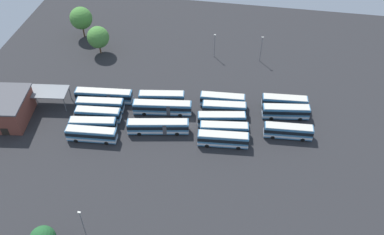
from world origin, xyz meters
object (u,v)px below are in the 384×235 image
object	(u,v)px
bus_row0_slot3	(288,131)
bus_row2_slot1	(163,108)
tree_west_edge	(81,18)
bus_row1_slot2	(222,119)
bus_row3_slot3	(93,125)
bus_row1_slot0	(222,100)
maintenance_shelter	(47,92)
bus_row3_slot0	(104,96)
bus_row2_slot3	(158,126)
bus_row0_slot1	(286,112)
bus_row1_slot3	(224,130)
bus_row3_slot4	(92,134)
lamp_post_far_corner	(83,225)
bus_row1_slot1	(224,109)
bus_row0_slot0	(284,102)
bus_row3_slot1	(100,105)
bus_row1_slot4	(223,139)
bus_row2_slot0	(162,98)
tree_south_edge	(98,37)
lamp_post_by_building	(261,48)
lamp_post_mid_lot	(215,45)
depot_building	(11,109)
bus_row3_slot2	(98,115)

from	to	relation	value
bus_row0_slot3	bus_row2_slot1	distance (m)	30.77
bus_row0_slot3	tree_west_edge	xyz separation A→B (m)	(62.42, -33.70, 4.47)
bus_row1_slot2	bus_row3_slot3	size ratio (longest dim) A/B	1.05
bus_row1_slot0	maintenance_shelter	world-z (taller)	maintenance_shelter
bus_row3_slot0	maintenance_shelter	distance (m)	14.01
bus_row2_slot1	bus_row2_slot3	size ratio (longest dim) A/B	1.00
maintenance_shelter	bus_row0_slot1	bearing A→B (deg)	-174.94
bus_row0_slot1	bus_row2_slot1	distance (m)	30.23
bus_row1_slot3	bus_row3_slot3	world-z (taller)	same
bus_row3_slot0	tree_west_edge	xyz separation A→B (m)	(16.16, -28.67, 4.46)
bus_row3_slot3	maintenance_shelter	world-z (taller)	maintenance_shelter
bus_row0_slot1	bus_row3_slot4	world-z (taller)	same
bus_row1_slot0	bus_row1_slot3	size ratio (longest dim) A/B	0.98
bus_row3_slot4	lamp_post_far_corner	size ratio (longest dim) A/B	1.31
bus_row1_slot1	bus_row1_slot0	bearing A→B (deg)	-76.10
lamp_post_far_corner	bus_row2_slot3	bearing A→B (deg)	-102.42
bus_row0_slot0	bus_row3_slot3	size ratio (longest dim) A/B	1.02
bus_row3_slot1	lamp_post_far_corner	size ratio (longest dim) A/B	1.31
bus_row3_slot3	tree_west_edge	distance (m)	43.05
bus_row1_slot4	bus_row2_slot0	bearing A→B (deg)	-34.89
bus_row3_slot3	bus_row3_slot4	bearing A→B (deg)	103.18
bus_row0_slot3	tree_south_edge	world-z (taller)	tree_south_edge
bus_row3_slot4	lamp_post_by_building	world-z (taller)	lamp_post_by_building
lamp_post_mid_lot	tree_west_edge	world-z (taller)	tree_west_edge
bus_row1_slot1	maintenance_shelter	bearing A→B (deg)	4.85
bus_row0_slot0	bus_row3_slot0	world-z (taller)	same
depot_building	bus_row3_slot0	bearing A→B (deg)	-152.77
bus_row0_slot3	bus_row1_slot2	world-z (taller)	same
bus_row1_slot2	bus_row2_slot3	distance (m)	15.20
bus_row3_slot0	tree_west_edge	size ratio (longest dim) A/B	1.51
bus_row1_slot1	lamp_post_far_corner	distance (m)	44.68
bus_row0_slot3	maintenance_shelter	bearing A→B (deg)	-1.49
bus_row0_slot1	bus_row3_slot3	distance (m)	46.52
bus_row0_slot0	bus_row1_slot0	distance (m)	15.51
tree_south_edge	bus_row3_slot4	bearing A→B (deg)	105.79
bus_row3_slot1	bus_row3_slot3	size ratio (longest dim) A/B	1.06
bus_row2_slot3	bus_row3_slot0	bearing A→B (deg)	-28.11
bus_row1_slot1	lamp_post_mid_lot	distance (m)	25.10
bus_row0_slot0	bus_row1_slot1	bearing A→B (deg)	18.91
lamp_post_far_corner	maintenance_shelter	bearing A→B (deg)	-57.19
lamp_post_by_building	bus_row0_slot0	bearing A→B (deg)	110.08
maintenance_shelter	lamp_post_by_building	size ratio (longest dim) A/B	1.32
bus_row3_slot2	tree_west_edge	distance (m)	39.80
bus_row1_slot1	lamp_post_by_building	distance (m)	25.59
bus_row3_slot3	tree_south_edge	size ratio (longest dim) A/B	1.31
bus_row1_slot4	bus_row2_slot1	distance (m)	18.01
bus_row0_slot1	bus_row1_slot1	world-z (taller)	same
bus_row0_slot1	bus_row2_slot0	world-z (taller)	same
bus_row0_slot1	bus_row1_slot2	world-z (taller)	same
bus_row0_slot0	bus_row2_slot1	world-z (taller)	same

